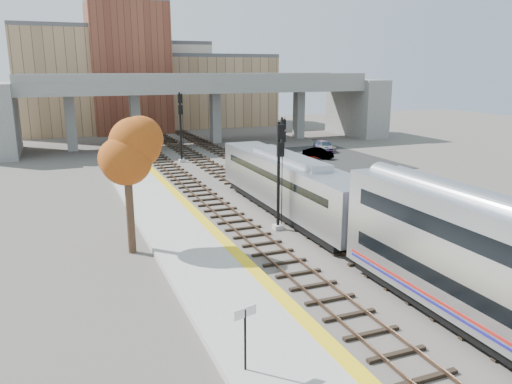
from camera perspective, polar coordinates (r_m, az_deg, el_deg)
name	(u,v)px	position (r m, az deg, el deg)	size (l,w,h in m)	color
ground	(343,259)	(27.91, 9.87, -7.60)	(160.00, 160.00, 0.00)	#47423D
platform	(216,277)	(25.00, -4.59, -9.62)	(4.50, 60.00, 0.35)	#9E9E99
yellow_strip	(252,268)	(25.51, -0.49, -8.64)	(0.70, 60.00, 0.01)	yellow
tracks	(268,202)	(38.84, 1.35, -1.09)	(10.70, 95.00, 0.25)	black
overpass	(201,101)	(69.67, -6.36, 10.29)	(54.00, 12.00, 9.50)	slate
buildings_far	(145,82)	(89.81, -12.56, 12.17)	(43.00, 21.00, 20.60)	tan
parking_lot	(318,159)	(58.12, 7.13, 3.80)	(14.00, 18.00, 0.04)	black
locomotive	(289,183)	(35.22, 3.75, 1.00)	(3.02, 19.05, 4.10)	#A8AAB2
signal_mast_near	(279,178)	(31.53, 2.63, 1.63)	(0.60, 0.64, 6.96)	#9E9E99
signal_mast_mid	(282,159)	(40.74, 2.97, 3.84)	(0.60, 0.64, 6.36)	#9E9E99
signal_mast_far	(181,127)	(55.69, -8.60, 7.35)	(0.60, 0.64, 7.65)	#9E9E99
station_sign	(245,325)	(16.89, -1.25, -15.00)	(0.88, 0.30, 2.27)	black
tree	(126,154)	(27.93, -14.59, 4.22)	(3.60, 3.60, 7.62)	#382619
car_a	(314,163)	(52.13, 6.69, 3.36)	(1.47, 3.66, 1.25)	#99999E
car_b	(318,153)	(58.19, 7.11, 4.43)	(1.26, 3.60, 1.19)	#99999E
car_c	(324,146)	(63.44, 7.83, 5.22)	(1.76, 4.33, 1.26)	#99999E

